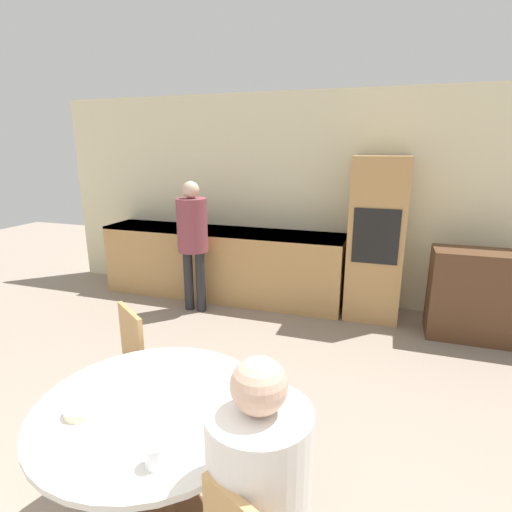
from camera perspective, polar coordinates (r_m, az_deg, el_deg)
The scene contains 11 objects.
wall_back at distance 5.12m, azimuth 7.62°, elevation 7.92°, with size 7.03×0.05×2.60m.
kitchen_counter at distance 5.28m, azimuth -5.00°, elevation -0.97°, with size 3.18×0.60×0.92m.
oven_unit at distance 4.76m, azimuth 16.78°, elevation 2.31°, with size 0.60×0.59×1.86m.
sideboard at distance 4.74m, azimuth 30.56°, elevation -5.05°, with size 1.18×0.45×0.94m.
dining_table at distance 2.21m, azimuth -14.12°, elevation -24.47°, with size 1.12×1.12×0.76m.
chair_far_left at distance 2.90m, azimuth -18.87°, elevation -15.05°, with size 0.56×0.56×0.92m.
person_seated at distance 1.66m, azimuth 0.06°, elevation -31.50°, with size 0.38×0.45×1.28m.
person_standing at distance 4.76m, azimuth -9.06°, elevation 3.23°, with size 0.36×0.36×1.57m.
cup at distance 1.75m, azimuth -14.24°, elevation -25.90°, with size 0.08×0.08×0.09m.
bowl_near at distance 2.12m, azimuth -23.76°, elevation -19.52°, with size 0.15×0.15×0.04m.
salt_shaker at distance 1.99m, azimuth -2.36°, elevation -19.68°, with size 0.03×0.03×0.09m.
Camera 1 is at (0.94, -0.20, 1.95)m, focal length 28.00 mm.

